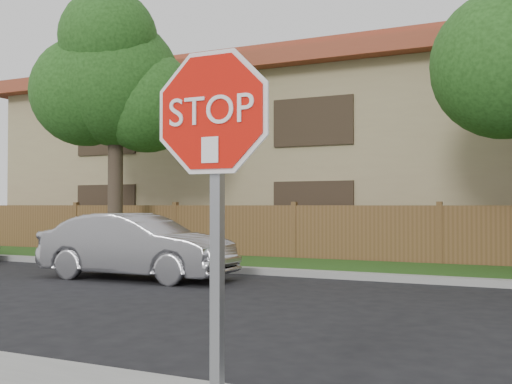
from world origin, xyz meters
The scene contains 7 objects.
far_curb centered at (0.00, 8.15, 0.07)m, with size 70.00×0.30×0.15m, color gray.
grass_strip centered at (0.00, 9.80, 0.06)m, with size 70.00×3.00×0.12m, color #1E4714.
fence centered at (0.00, 11.40, 0.80)m, with size 70.00×0.12×1.60m, color brown.
apartment_building centered at (0.00, 17.00, 3.53)m, with size 35.20×9.20×7.20m.
tree_left centered at (-8.98, 9.57, 5.22)m, with size 4.80×3.90×7.78m.
stop_sign centered at (0.55, -1.48, 1.83)m, with size 1.01×0.13×2.55m.
sedan_left centered at (-5.62, 6.18, 0.71)m, with size 1.51×4.34×1.43m, color #A09FA3.
Camera 1 is at (2.24, -4.51, 1.61)m, focal length 42.00 mm.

